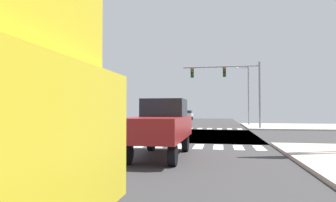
{
  "coord_description": "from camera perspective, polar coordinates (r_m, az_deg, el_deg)",
  "views": [
    {
      "loc": [
        4.38,
        -22.02,
        1.85
      ],
      "look_at": [
        -0.9,
        6.41,
        2.83
      ],
      "focal_mm": 30.35,
      "sensor_mm": 36.0,
      "label": 1
    }
  ],
  "objects": [
    {
      "name": "sedan_leading_3",
      "position": [
        55.86,
        3.98,
        -2.69
      ],
      "size": [
        1.8,
        4.3,
        1.88
      ],
      "rotation": [
        0.0,
        0.0,
        3.14
      ],
      "color": "black",
      "rests_on": "ground"
    },
    {
      "name": "ground",
      "position": [
        22.53,
        -0.73,
        -6.72
      ],
      "size": [
        90.0,
        90.0,
        0.05
      ],
      "color": "#393839"
    },
    {
      "name": "sidewalk_corner_nw",
      "position": [
        38.24,
        -16.57,
        -4.53
      ],
      "size": [
        12.0,
        12.0,
        0.14
      ],
      "color": "#ACA6A3",
      "rests_on": "ground"
    },
    {
      "name": "sedan_nearside_1",
      "position": [
        56.25,
        0.93,
        -2.69
      ],
      "size": [
        1.8,
        4.3,
        1.88
      ],
      "rotation": [
        0.0,
        0.0,
        3.14
      ],
      "color": "black",
      "rests_on": "ground"
    },
    {
      "name": "crosswalk_far",
      "position": [
        29.74,
        1.56,
        -5.5
      ],
      "size": [
        13.5,
        2.0,
        0.01
      ],
      "color": "silver",
      "rests_on": "ground"
    },
    {
      "name": "street_lamp",
      "position": [
        36.65,
        15.46,
        2.16
      ],
      "size": [
        1.78,
        0.32,
        7.32
      ],
      "color": "gray",
      "rests_on": "ground"
    },
    {
      "name": "bank_building",
      "position": [
        43.04,
        -19.62,
        -1.54
      ],
      "size": [
        13.3,
        8.15,
        4.11
      ],
      "color": "#956C48",
      "rests_on": "ground"
    },
    {
      "name": "sidewalk_corner_ne",
      "position": [
        35.14,
        24.8,
        -4.67
      ],
      "size": [
        12.0,
        12.0,
        0.14
      ],
      "color": "#B2ADA3",
      "rests_on": "ground"
    },
    {
      "name": "pickup_farside_1",
      "position": [
        11.56,
        -1.39,
        -4.71
      ],
      "size": [
        2.0,
        5.1,
        2.35
      ],
      "color": "black",
      "rests_on": "ground"
    },
    {
      "name": "crosswalk_near",
      "position": [
        15.54,
        -6.98,
        -8.75
      ],
      "size": [
        13.5,
        2.0,
        0.01
      ],
      "color": "silver",
      "rests_on": "ground"
    },
    {
      "name": "pickup_queued_2",
      "position": [
        22.37,
        -23.61,
        -3.21
      ],
      "size": [
        5.1,
        2.0,
        2.35
      ],
      "rotation": [
        0.0,
        0.0,
        1.57
      ],
      "color": "black",
      "rests_on": "ground"
    },
    {
      "name": "traffic_signal_mast",
      "position": [
        29.75,
        12.19,
        4.27
      ],
      "size": [
        7.8,
        0.55,
        6.77
      ],
      "color": "gray",
      "rests_on": "ground"
    }
  ]
}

